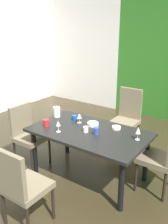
# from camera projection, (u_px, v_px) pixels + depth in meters

# --- Properties ---
(ground_plane) EXTENTS (5.87, 5.97, 0.02)m
(ground_plane) POSITION_uv_depth(u_px,v_px,m) (63.00, 165.00, 4.00)
(ground_plane) COLOR #2F2817
(back_panel_interior) EXTENTS (2.33, 0.10, 2.84)m
(back_panel_interior) POSITION_uv_depth(u_px,v_px,m) (81.00, 51.00, 6.73)
(back_panel_interior) COLOR silver
(back_panel_interior) RESTS_ON ground_plane
(dining_table) EXTENTS (1.63, 0.96, 0.73)m
(dining_table) POSITION_uv_depth(u_px,v_px,m) (89.00, 136.00, 3.49)
(dining_table) COLOR black
(dining_table) RESTS_ON ground_plane
(chair_head_far) EXTENTS (0.44, 0.45, 1.05)m
(chair_head_far) POSITION_uv_depth(u_px,v_px,m) (127.00, 116.00, 4.45)
(chair_head_far) COLOR #70644D
(chair_head_far) RESTS_ON ground_plane
(chair_head_near) EXTENTS (0.44, 0.44, 0.98)m
(chair_head_near) POSITION_uv_depth(u_px,v_px,m) (21.00, 184.00, 2.61)
(chair_head_near) COLOR #70644D
(chair_head_near) RESTS_ON ground_plane
(chair_left_near) EXTENTS (0.44, 0.44, 0.97)m
(chair_left_near) POSITION_uv_depth(u_px,v_px,m) (27.00, 132.00, 3.85)
(chair_left_near) COLOR #70644D
(chair_left_near) RESTS_ON ground_plane
(chair_right_far) EXTENTS (0.44, 0.44, 1.04)m
(chair_right_far) POSITION_uv_depth(u_px,v_px,m) (164.00, 153.00, 3.18)
(chair_right_far) COLOR #70644D
(chair_right_far) RESTS_ON ground_plane
(wine_glass_east) EXTENTS (0.07, 0.07, 0.14)m
(wine_glass_east) POSITION_uv_depth(u_px,v_px,m) (79.00, 116.00, 3.71)
(wine_glass_east) COLOR silver
(wine_glass_east) RESTS_ON dining_table
(wine_glass_near_window) EXTENTS (0.06, 0.06, 0.18)m
(wine_glass_near_window) POSITION_uv_depth(u_px,v_px,m) (138.00, 131.00, 3.16)
(wine_glass_near_window) COLOR silver
(wine_glass_near_window) RESTS_ON dining_table
(wine_glass_rear) EXTENTS (0.06, 0.06, 0.16)m
(wine_glass_rear) POSITION_uv_depth(u_px,v_px,m) (58.00, 124.00, 3.39)
(wine_glass_rear) COLOR silver
(wine_glass_rear) RESTS_ON dining_table
(serving_bowl_near_shelf) EXTENTS (0.17, 0.17, 0.05)m
(serving_bowl_near_shelf) POSITION_uv_depth(u_px,v_px,m) (93.00, 124.00, 3.64)
(serving_bowl_near_shelf) COLOR white
(serving_bowl_near_shelf) RESTS_ON dining_table
(serving_bowl_south) EXTENTS (0.13, 0.13, 0.04)m
(serving_bowl_south) POSITION_uv_depth(u_px,v_px,m) (116.00, 128.00, 3.52)
(serving_bowl_south) COLOR silver
(serving_bowl_south) RESTS_ON dining_table
(cup_corner) EXTENTS (0.08, 0.08, 0.10)m
(cup_corner) POSITION_uv_depth(u_px,v_px,m) (96.00, 131.00, 3.34)
(cup_corner) COLOR #274799
(cup_corner) RESTS_ON dining_table
(cup_right) EXTENTS (0.07, 0.07, 0.08)m
(cup_right) POSITION_uv_depth(u_px,v_px,m) (86.00, 129.00, 3.41)
(cup_right) COLOR white
(cup_right) RESTS_ON dining_table
(cup_left) EXTENTS (0.08, 0.08, 0.08)m
(cup_left) POSITION_uv_depth(u_px,v_px,m) (74.00, 118.00, 3.83)
(cup_left) COLOR #15499D
(cup_left) RESTS_ON dining_table
(cup_front) EXTENTS (0.08, 0.08, 0.09)m
(cup_front) POSITION_uv_depth(u_px,v_px,m) (46.00, 123.00, 3.61)
(cup_front) COLOR red
(cup_front) RESTS_ON dining_table
(pitcher_north) EXTENTS (0.13, 0.11, 0.16)m
(pitcher_north) POSITION_uv_depth(u_px,v_px,m) (57.00, 112.00, 3.95)
(pitcher_north) COLOR silver
(pitcher_north) RESTS_ON dining_table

